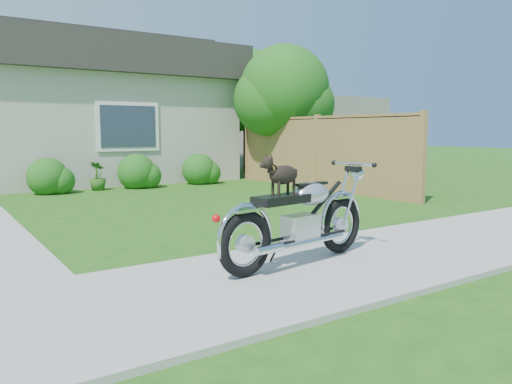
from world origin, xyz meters
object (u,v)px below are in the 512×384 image
Objects in this scene: house at (6,107)px; fence at (317,152)px; tree_near at (289,94)px; motorcycle_with_dog at (300,217)px; potted_plant_right at (98,176)px; tree_far at (251,94)px.

fence is (6.30, -6.24, -1.22)m from house.
motorcycle_with_dog is (-5.56, -7.42, -1.98)m from tree_near.
motorcycle_with_dog is at bearing -91.68° from potted_plant_right.
potted_plant_right is at bearing 80.24° from motorcycle_with_dog.
tree_near is 3.02m from tree_far.
house is 17.20× the size of potted_plant_right.
potted_plant_right is 0.33× the size of motorcycle_with_dog.
tree_far reaches higher than fence.
tree_near is 9.48m from motorcycle_with_dog.
tree_near reaches higher than fence.
tree_near is at bearing -10.00° from potted_plant_right.
tree_near reaches higher than potted_plant_right.
tree_near is 5.82m from potted_plant_right.
house is 3.18× the size of tree_near.
motorcycle_with_dog is at bearing -83.83° from house.
tree_far is 1.93× the size of motorcycle_with_dog.
motorcycle_with_dog is (-0.25, -8.36, 0.19)m from potted_plant_right.
house reaches higher than tree_far.
potted_plant_right is (-5.94, -2.01, -2.38)m from tree_far.
house is 8.96m from fence.
tree_near is (6.84, -4.38, 0.38)m from house.
tree_far is 6.71m from potted_plant_right.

